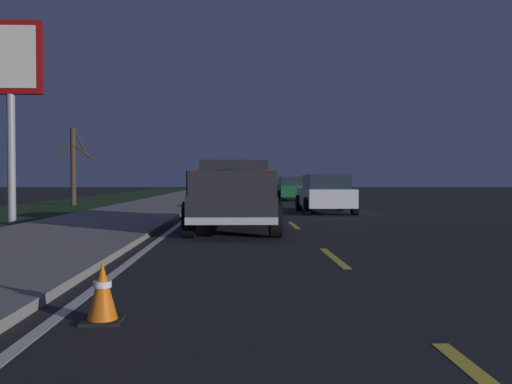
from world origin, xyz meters
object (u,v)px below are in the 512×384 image
object	(u,v)px
gas_price_sign	(10,73)
traffic_cone_near	(102,292)
sedan_green	(291,188)
bare_tree_far	(74,164)
sedan_white	(325,193)
pickup_truck	(234,193)

from	to	relation	value
gas_price_sign	traffic_cone_near	bearing A→B (deg)	-154.32
gas_price_sign	traffic_cone_near	world-z (taller)	gas_price_sign
sedan_green	bare_tree_far	world-z (taller)	bare_tree_far
sedan_green	gas_price_sign	bearing A→B (deg)	150.91
sedan_green	gas_price_sign	distance (m)	21.55
bare_tree_far	traffic_cone_near	bearing A→B (deg)	-162.86
sedan_green	bare_tree_far	distance (m)	13.71
sedan_white	traffic_cone_near	distance (m)	17.41
sedan_green	gas_price_sign	xyz separation A→B (m)	(-18.54, 10.32, 3.76)
pickup_truck	sedan_white	size ratio (longest dim) A/B	1.23
bare_tree_far	traffic_cone_near	distance (m)	25.01
gas_price_sign	traffic_cone_near	xyz separation A→B (m)	(-11.58, -5.57, -4.26)
bare_tree_far	gas_price_sign	bearing A→B (deg)	-171.71
sedan_green	sedan_white	bearing A→B (deg)	-179.81
bare_tree_far	traffic_cone_near	size ratio (longest dim) A/B	7.10
sedan_white	sedan_green	bearing A→B (deg)	0.19
sedan_white	bare_tree_far	world-z (taller)	bare_tree_far
sedan_green	bare_tree_far	xyz separation A→B (m)	(-6.29, 12.10, 1.37)
pickup_truck	traffic_cone_near	size ratio (longest dim) A/B	9.38
gas_price_sign	bare_tree_far	distance (m)	12.61
pickup_truck	sedan_white	bearing A→B (deg)	-26.01
gas_price_sign	bare_tree_far	xyz separation A→B (m)	(12.25, 1.78, -2.39)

